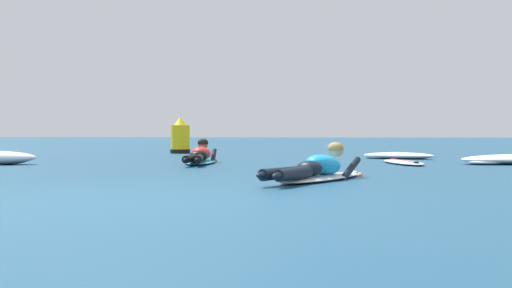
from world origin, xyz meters
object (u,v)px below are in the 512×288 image
object	(u,v)px
surfer_far	(200,157)
drifting_surfboard	(403,162)
surfer_near	(318,170)
channel_marker_buoy	(180,139)

from	to	relation	value
surfer_far	drifting_surfboard	distance (m)	4.03
surfer_far	drifting_surfboard	world-z (taller)	surfer_far
surfer_far	drifting_surfboard	bearing A→B (deg)	7.84
surfer_near	channel_marker_buoy	size ratio (longest dim) A/B	2.29
surfer_near	surfer_far	bearing A→B (deg)	122.77
surfer_near	drifting_surfboard	world-z (taller)	surfer_near
drifting_surfboard	channel_marker_buoy	size ratio (longest dim) A/B	1.94
channel_marker_buoy	surfer_near	bearing A→B (deg)	-64.96
surfer_near	surfer_far	distance (m)	4.72
surfer_far	drifting_surfboard	size ratio (longest dim) A/B	1.25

